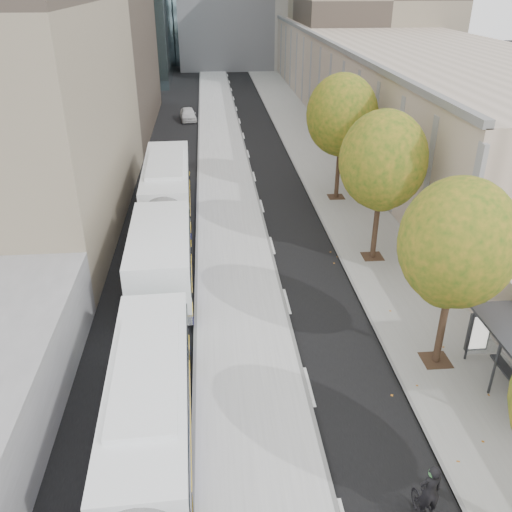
{
  "coord_description": "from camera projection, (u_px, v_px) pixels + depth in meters",
  "views": [
    {
      "loc": [
        -5.04,
        -3.48,
        13.63
      ],
      "look_at": [
        -3.12,
        17.96,
        2.5
      ],
      "focal_mm": 38.0,
      "sensor_mm": 36.0,
      "label": 1
    }
  ],
  "objects": [
    {
      "name": "building_tan",
      "position": [
        375.0,
        66.0,
        65.75
      ],
      "size": [
        18.0,
        92.0,
        8.0
      ],
      "primitive_type": "cube",
      "color": "tan",
      "rests_on": "ground"
    },
    {
      "name": "bus_platform",
      "position": [
        226.0,
        181.0,
        40.36
      ],
      "size": [
        4.25,
        150.0,
        0.15
      ],
      "primitive_type": "cube",
      "color": "#B1B1B1",
      "rests_on": "ground"
    },
    {
      "name": "tree_e",
      "position": [
        342.0,
        115.0,
        34.84
      ],
      "size": [
        4.6,
        4.6,
        7.92
      ],
      "color": "black",
      "rests_on": "sidewalk"
    },
    {
      "name": "bus_near",
      "position": [
        143.0,
        507.0,
        13.88
      ],
      "size": [
        3.0,
        16.93,
        2.81
      ],
      "rotation": [
        0.0,
        0.0,
        0.03
      ],
      "color": "white",
      "rests_on": "ground"
    },
    {
      "name": "distant_car",
      "position": [
        188.0,
        114.0,
        57.3
      ],
      "size": [
        1.92,
        4.0,
        1.32
      ],
      "primitive_type": "imported",
      "rotation": [
        0.0,
        0.0,
        0.09
      ],
      "color": "silver",
      "rests_on": "ground"
    },
    {
      "name": "cyclist",
      "position": [
        427.0,
        504.0,
        14.76
      ],
      "size": [
        0.68,
        1.79,
        2.25
      ],
      "rotation": [
        0.0,
        0.0,
        0.07
      ],
      "color": "black",
      "rests_on": "ground"
    },
    {
      "name": "tree_d",
      "position": [
        383.0,
        161.0,
        26.97
      ],
      "size": [
        4.4,
        4.4,
        7.6
      ],
      "color": "black",
      "rests_on": "sidewalk"
    },
    {
      "name": "bus_far",
      "position": [
        165.0,
        211.0,
        30.79
      ],
      "size": [
        3.32,
        19.18,
        3.19
      ],
      "rotation": [
        0.0,
        0.0,
        0.03
      ],
      "color": "white",
      "rests_on": "ground"
    },
    {
      "name": "sidewalk",
      "position": [
        331.0,
        178.0,
        41.01
      ],
      "size": [
        4.75,
        150.0,
        0.08
      ],
      "primitive_type": "cube",
      "color": "gray",
      "rests_on": "ground"
    },
    {
      "name": "tree_c",
      "position": [
        458.0,
        243.0,
        19.11
      ],
      "size": [
        4.2,
        4.2,
        7.28
      ],
      "color": "black",
      "rests_on": "sidewalk"
    }
  ]
}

